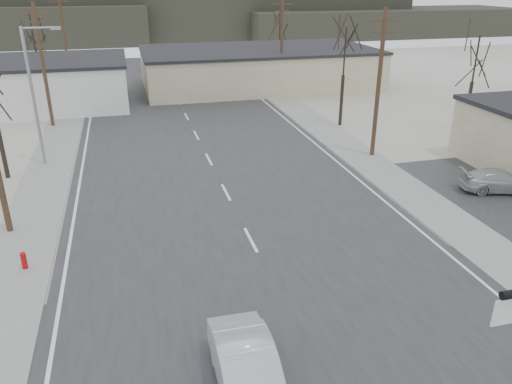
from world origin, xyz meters
TOP-DOWN VIEW (x-y plane):
  - ground at (0.00, 0.00)m, footprint 140.00×140.00m
  - main_road at (0.00, 15.00)m, footprint 18.00×110.00m
  - cross_road at (0.00, 0.00)m, footprint 90.00×10.00m
  - sidewalk_left at (-10.60, 20.00)m, footprint 3.00×90.00m
  - sidewalk_right at (10.60, 20.00)m, footprint 3.00×90.00m
  - fire_hydrant at (-10.20, 8.00)m, footprint 0.24×0.24m
  - building_left_far at (-16.00, 40.00)m, footprint 22.30×12.30m
  - building_right_far at (10.00, 44.00)m, footprint 26.30×14.30m
  - upole_left_c at (-11.50, 32.00)m, footprint 2.20×0.30m
  - upole_left_d at (-11.50, 52.00)m, footprint 2.20×0.30m
  - upole_right_a at (11.50, 18.00)m, footprint 2.20×0.30m
  - upole_right_b at (11.50, 40.00)m, footprint 2.20×0.30m
  - streetlight_main at (-10.80, 22.00)m, footprint 2.40×0.25m
  - tree_right_mid at (12.50, 26.00)m, footprint 3.74×3.74m
  - tree_left_far at (-14.00, 46.00)m, footprint 3.96×3.96m
  - tree_right_far at (15.00, 52.00)m, footprint 3.52×3.52m
  - tree_lot at (22.00, 22.00)m, footprint 3.52×3.52m
  - hill_center at (15.00, 96.00)m, footprint 80.00×18.00m
  - hill_right at (50.00, 90.00)m, footprint 60.00×18.00m
  - sedan_crossing at (-2.46, -1.46)m, footprint 1.81×5.04m
  - car_far_a at (-1.20, 46.42)m, footprint 2.02×4.64m
  - car_far_b at (-1.85, 57.37)m, footprint 1.68×3.83m
  - car_parked_silver at (15.76, 10.12)m, footprint 4.80×2.95m

SIDE VIEW (x-z plane):
  - ground at x=0.00m, z-range 0.00..0.00m
  - cross_road at x=0.00m, z-range 0.00..0.04m
  - main_road at x=0.00m, z-range 0.00..0.05m
  - sidewalk_left at x=-10.60m, z-range 0.00..0.06m
  - sidewalk_right at x=10.60m, z-range 0.00..0.06m
  - fire_hydrant at x=-10.20m, z-range 0.02..0.89m
  - car_parked_silver at x=15.76m, z-range 0.03..1.33m
  - car_far_b at x=-1.85m, z-range 0.05..1.33m
  - car_far_a at x=-1.20m, z-range 0.05..1.38m
  - sedan_crossing at x=-2.46m, z-range 0.05..1.70m
  - building_right_far at x=10.00m, z-range 0.00..4.30m
  - building_left_far at x=-16.00m, z-range 0.01..4.51m
  - hill_right at x=50.00m, z-range 0.00..5.50m
  - hill_center at x=15.00m, z-range 0.00..9.00m
  - streetlight_main at x=-10.80m, z-range 0.59..9.59m
  - upole_left_c at x=-11.50m, z-range 0.22..10.22m
  - upole_left_d at x=-11.50m, z-range 0.22..10.22m
  - upole_right_a at x=11.50m, z-range 0.22..10.22m
  - upole_right_b at x=11.50m, z-range 0.22..10.22m
  - tree_right_far at x=15.00m, z-range 1.66..9.50m
  - tree_lot at x=22.00m, z-range 1.66..9.50m
  - tree_right_mid at x=12.50m, z-range 1.77..10.10m
  - tree_left_far at x=-14.00m, z-range 1.87..10.69m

